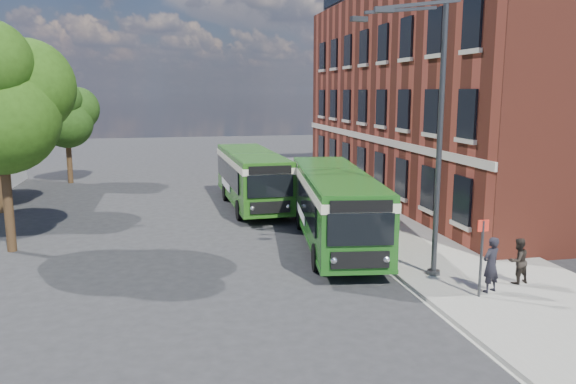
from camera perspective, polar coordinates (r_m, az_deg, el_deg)
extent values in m
plane|color=#272629|center=(20.07, -1.67, -7.98)|extent=(120.00, 120.00, 0.00)
cube|color=gray|center=(29.38, 8.99, -2.08)|extent=(6.00, 48.00, 0.15)
cube|color=beige|center=(28.45, 3.24, -2.51)|extent=(0.12, 48.00, 0.01)
cube|color=maroon|center=(35.35, 17.68, 9.32)|extent=(12.00, 26.00, 12.00)
cube|color=beige|center=(32.91, 8.23, 5.47)|extent=(0.12, 26.00, 0.35)
cylinder|color=#333437|center=(19.82, 14.53, -8.11)|extent=(0.44, 0.44, 0.30)
cylinder|color=#333437|center=(18.93, 15.12, 4.50)|extent=(0.18, 0.18, 9.00)
cube|color=#333437|center=(17.95, 13.01, 18.08)|extent=(2.58, 0.46, 0.37)
cube|color=#333437|center=(19.03, 11.42, 17.67)|extent=(2.58, 0.46, 0.37)
cube|color=#333437|center=(16.99, 9.73, 17.79)|extent=(0.55, 0.22, 0.16)
cube|color=#333437|center=(19.01, 7.21, 17.04)|extent=(0.55, 0.22, 0.16)
cylinder|color=#333437|center=(17.85, 19.01, -6.69)|extent=(0.08, 0.08, 2.50)
cube|color=red|center=(17.57, 19.22, -3.25)|extent=(0.35, 0.04, 0.35)
cube|color=#1D5517|center=(23.15, 4.74, -1.01)|extent=(3.94, 10.94, 2.45)
cube|color=#1D5517|center=(23.43, 4.70, -4.07)|extent=(3.99, 10.99, 0.14)
cube|color=black|center=(23.26, 1.52, -0.61)|extent=(1.30, 8.83, 1.10)
cube|color=black|center=(23.65, 7.70, -0.52)|extent=(1.30, 8.83, 1.10)
cube|color=#EAE7C1|center=(23.00, 4.77, 1.01)|extent=(4.01, 11.01, 0.32)
cube|color=#1D5517|center=(22.95, 4.79, 1.90)|extent=(3.83, 10.83, 0.12)
cube|color=black|center=(17.94, 7.41, -3.80)|extent=(2.14, 0.37, 1.05)
cube|color=black|center=(17.77, 7.48, -1.46)|extent=(1.99, 0.35, 0.38)
cube|color=black|center=(18.20, 7.35, -6.86)|extent=(1.89, 0.34, 0.55)
sphere|color=silver|center=(18.07, 4.67, -6.93)|extent=(0.26, 0.26, 0.26)
sphere|color=silver|center=(18.41, 9.95, -6.74)|extent=(0.26, 0.26, 0.26)
cube|color=black|center=(28.36, 3.07, 1.55)|extent=(1.99, 0.35, 0.90)
cube|color=white|center=(24.09, 1.32, -2.05)|extent=(0.48, 3.18, 0.45)
cylinder|color=black|center=(19.88, 2.93, -6.66)|extent=(0.41, 1.03, 1.00)
cylinder|color=black|center=(20.30, 9.54, -6.44)|extent=(0.41, 1.03, 1.00)
cylinder|color=black|center=(25.75, 1.25, -2.73)|extent=(0.41, 1.03, 1.00)
cylinder|color=black|center=(26.07, 6.38, -2.63)|extent=(0.41, 1.03, 1.00)
cube|color=#265E18|center=(30.65, -3.73, 1.77)|extent=(2.79, 9.84, 2.45)
cube|color=#265E18|center=(30.86, -3.70, -0.57)|extent=(2.83, 9.88, 0.14)
cube|color=black|center=(30.73, -6.18, 1.99)|extent=(0.32, 7.97, 1.10)
cube|color=black|center=(31.17, -1.51, 2.16)|extent=(0.32, 7.97, 1.10)
cube|color=#EFE6C5|center=(30.54, -3.75, 3.30)|extent=(2.85, 9.90, 0.32)
cube|color=#265E18|center=(30.50, -3.75, 3.97)|extent=(2.68, 9.74, 0.12)
cube|color=black|center=(25.86, -1.82, 0.60)|extent=(2.15, 0.14, 1.05)
cube|color=black|center=(25.73, -1.82, 2.25)|extent=(2.00, 0.14, 0.38)
cube|color=black|center=(26.03, -1.80, -1.57)|extent=(1.90, 0.14, 0.55)
sphere|color=silver|center=(25.89, -3.65, -1.65)|extent=(0.26, 0.26, 0.26)
sphere|color=silver|center=(26.24, 0.01, -1.47)|extent=(0.26, 0.26, 0.26)
cube|color=black|center=(35.43, -5.13, 3.26)|extent=(2.00, 0.14, 0.90)
cube|color=white|center=(31.53, -6.34, 0.82)|extent=(0.13, 3.20, 0.45)
cylinder|color=black|center=(27.69, -4.96, -1.84)|extent=(0.31, 1.01, 1.00)
cylinder|color=black|center=(28.13, -0.24, -1.61)|extent=(0.31, 1.01, 1.00)
cylinder|color=black|center=(32.72, -6.36, 0.01)|extent=(0.31, 1.01, 1.00)
cylinder|color=black|center=(33.09, -2.34, 0.18)|extent=(0.31, 1.01, 1.00)
imported|color=black|center=(18.43, 19.92, -6.95)|extent=(0.74, 0.61, 1.74)
imported|color=black|center=(19.60, 22.32, -6.48)|extent=(0.81, 0.68, 1.49)
cylinder|color=#3D2916|center=(24.55, -26.54, -1.15)|extent=(0.36, 0.36, 3.77)
sphere|color=#274D11|center=(24.17, -27.19, 6.85)|extent=(4.46, 4.46, 4.46)
sphere|color=#274D11|center=(24.61, -25.05, 9.66)|extent=(3.77, 3.77, 3.77)
cylinder|color=#3D2916|center=(32.72, -27.17, 0.89)|extent=(0.36, 0.36, 3.20)
sphere|color=#214114|center=(32.78, -26.22, 7.77)|extent=(3.20, 3.20, 3.20)
cylinder|color=#3D2916|center=(41.43, -21.32, 2.89)|extent=(0.36, 0.36, 2.97)
sphere|color=#1F3F11|center=(41.21, -21.56, 6.61)|extent=(3.51, 3.51, 3.51)
sphere|color=#1F3F11|center=(41.60, -20.60, 7.91)|extent=(2.97, 2.97, 2.97)
sphere|color=#1F3F11|center=(40.82, -22.56, 7.28)|extent=(2.70, 2.70, 2.70)
sphere|color=#1F3F11|center=(40.49, -21.86, 8.74)|extent=(2.43, 2.43, 2.43)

